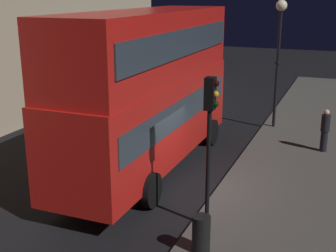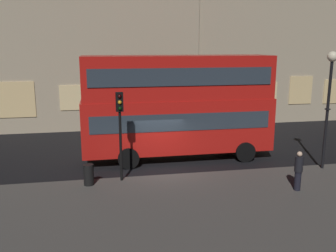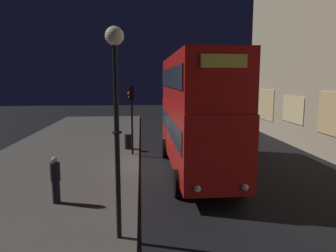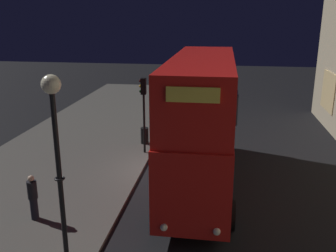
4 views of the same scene
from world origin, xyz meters
name	(u,v)px [view 3 (image 3 of 4)]	position (x,y,z in m)	size (l,w,h in m)	color
ground_plane	(155,165)	(0.00, 0.00, 0.00)	(80.00, 80.00, 0.00)	black
sidewalk_slab	(56,166)	(0.00, -5.23, 0.06)	(44.00, 8.73, 0.12)	#4C4944
double_decker_bus	(196,108)	(1.21, 1.98, 3.17)	(10.43, 2.92, 5.68)	red
traffic_light_near_kerb	(131,106)	(-2.09, -1.26, 3.05)	(0.33, 0.37, 4.08)	black
street_lamp	(116,89)	(8.02, -1.37, 4.33)	(0.50, 0.50, 5.82)	black
pedestrian	(56,179)	(5.26, -3.81, 1.01)	(0.35, 0.35, 1.72)	black
litter_bin	(128,142)	(-3.56, -1.56, 0.59)	(0.45, 0.45, 0.94)	black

